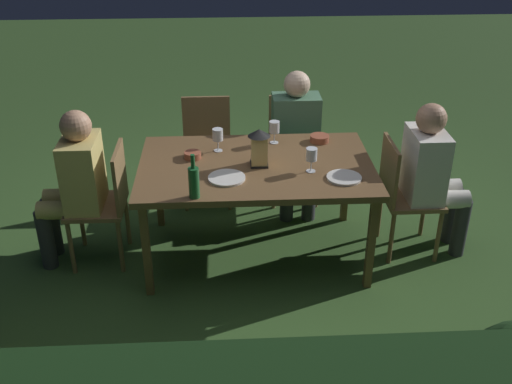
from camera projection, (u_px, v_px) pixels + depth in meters
ground_plane at (256, 253)px, 4.54m from camera, size 16.00×16.00×0.00m
dining_table at (256, 171)px, 4.22m from camera, size 1.62×1.04×0.74m
chair_side_left_b at (207, 145)px, 5.09m from camera, size 0.42×0.40×0.87m
chair_side_left_a at (293, 143)px, 5.13m from camera, size 0.42×0.40×0.87m
person_in_green at (296, 136)px, 4.88m from camera, size 0.38×0.47×1.15m
chair_head_near at (403, 192)px, 4.36m from camera, size 0.40×0.42×0.87m
person_in_cream at (432, 172)px, 4.30m from camera, size 0.48×0.38×1.15m
chair_head_far at (106, 200)px, 4.26m from camera, size 0.40×0.42×0.87m
person_in_mustard at (75, 181)px, 4.18m from camera, size 0.48×0.38×1.15m
lantern_centerpiece at (259, 145)px, 4.10m from camera, size 0.15×0.15×0.27m
green_bottle_on_table at (194, 182)px, 3.72m from camera, size 0.07×0.07×0.29m
wine_glass_a at (218, 136)px, 4.33m from camera, size 0.08×0.08×0.17m
wine_glass_b at (274, 128)px, 4.45m from camera, size 0.08×0.08×0.17m
wine_glass_c at (311, 156)px, 4.03m from camera, size 0.08×0.08×0.17m
plate_a at (227, 178)px, 3.99m from camera, size 0.25×0.25×0.01m
plate_b at (344, 178)px, 3.99m from camera, size 0.23×0.23×0.01m
bowl_olives at (319, 138)px, 4.52m from camera, size 0.14×0.14×0.05m
bowl_bread at (193, 155)px, 4.26m from camera, size 0.12×0.12×0.05m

